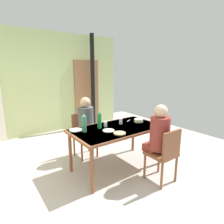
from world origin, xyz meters
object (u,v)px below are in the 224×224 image
object	(u,v)px
dining_table	(117,131)
chair_far_diner	(83,132)
serving_bowl_center	(139,120)
chair_near_diner	(165,153)
water_bottle_green_far	(99,120)
water_bottle_green_near	(84,124)
person_far_diner	(86,120)
person_near_diner	(159,132)

from	to	relation	value
dining_table	chair_far_diner	size ratio (longest dim) A/B	1.82
chair_far_diner	serving_bowl_center	size ratio (longest dim) A/B	5.12
chair_near_diner	water_bottle_green_far	distance (m)	1.17
chair_near_diner	water_bottle_green_near	distance (m)	1.33
water_bottle_green_far	person_far_diner	bearing A→B (deg)	88.36
dining_table	person_near_diner	xyz separation A→B (m)	(0.31, -0.65, 0.10)
chair_near_diner	chair_far_diner	world-z (taller)	same
chair_far_diner	water_bottle_green_far	size ratio (longest dim) A/B	2.98
chair_near_diner	person_near_diner	distance (m)	0.31
person_far_diner	dining_table	bearing A→B (deg)	110.71
chair_far_diner	water_bottle_green_near	size ratio (longest dim) A/B	2.95
water_bottle_green_near	person_far_diner	bearing A→B (deg)	58.55
water_bottle_green_near	dining_table	bearing A→B (deg)	-14.25
chair_near_diner	chair_far_diner	bearing A→B (deg)	109.40
dining_table	chair_near_diner	world-z (taller)	chair_near_diner
dining_table	water_bottle_green_far	size ratio (longest dim) A/B	5.42
person_near_diner	serving_bowl_center	xyz separation A→B (m)	(0.25, 0.70, -0.01)
chair_near_diner	chair_far_diner	distance (m)	1.68
person_near_diner	person_far_diner	distance (m)	1.42
chair_near_diner	water_bottle_green_near	world-z (taller)	water_bottle_green_near
dining_table	chair_far_diner	world-z (taller)	chair_far_diner
chair_near_diner	serving_bowl_center	world-z (taller)	chair_near_diner
water_bottle_green_far	serving_bowl_center	world-z (taller)	water_bottle_green_far
person_near_diner	serving_bowl_center	distance (m)	0.75
person_far_diner	water_bottle_green_near	world-z (taller)	person_far_diner
chair_far_diner	serving_bowl_center	xyz separation A→B (m)	(0.81, -0.74, 0.28)
person_far_diner	water_bottle_green_near	size ratio (longest dim) A/B	2.61
chair_near_diner	water_bottle_green_far	xyz separation A→B (m)	(-0.57, 0.95, 0.39)
dining_table	water_bottle_green_far	bearing A→B (deg)	149.37
water_bottle_green_far	chair_near_diner	bearing A→B (deg)	-58.86
person_far_diner	water_bottle_green_far	world-z (taller)	person_far_diner
chair_near_diner	water_bottle_green_far	world-z (taller)	water_bottle_green_far
chair_far_diner	person_far_diner	size ratio (longest dim) A/B	1.13
person_near_diner	water_bottle_green_far	world-z (taller)	person_near_diner
water_bottle_green_far	person_near_diner	bearing A→B (deg)	-54.78
water_bottle_green_far	serving_bowl_center	xyz separation A→B (m)	(0.82, -0.11, -0.11)
water_bottle_green_far	water_bottle_green_near	bearing A→B (deg)	-177.59
chair_far_diner	serving_bowl_center	bearing A→B (deg)	137.34
dining_table	water_bottle_green_far	xyz separation A→B (m)	(-0.26, 0.15, 0.21)
dining_table	person_far_diner	xyz separation A→B (m)	(-0.25, 0.65, 0.10)
water_bottle_green_near	chair_near_diner	bearing A→B (deg)	-47.00
person_near_diner	serving_bowl_center	world-z (taller)	person_near_diner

